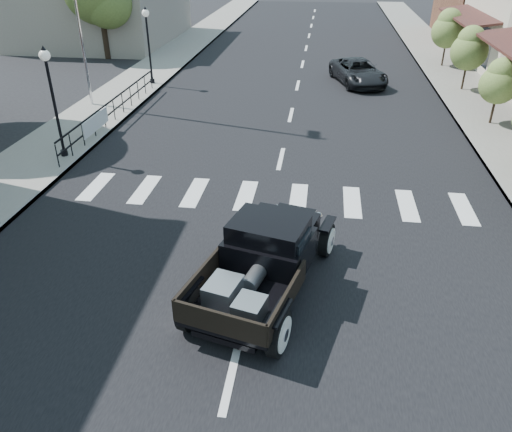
# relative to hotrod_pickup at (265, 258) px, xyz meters

# --- Properties ---
(ground) EXTENTS (120.00, 120.00, 0.00)m
(ground) POSITION_rel_hotrod_pickup_xyz_m (-0.30, 0.49, -0.85)
(ground) COLOR black
(ground) RESTS_ON ground
(road) EXTENTS (14.00, 80.00, 0.02)m
(road) POSITION_rel_hotrod_pickup_xyz_m (-0.30, 15.49, -0.84)
(road) COLOR black
(road) RESTS_ON ground
(road_markings) EXTENTS (12.00, 60.00, 0.06)m
(road_markings) POSITION_rel_hotrod_pickup_xyz_m (-0.30, 10.49, -0.85)
(road_markings) COLOR silver
(road_markings) RESTS_ON ground
(sidewalk_left) EXTENTS (3.00, 80.00, 0.15)m
(sidewalk_left) POSITION_rel_hotrod_pickup_xyz_m (-8.80, 15.49, -0.77)
(sidewalk_left) COLOR gray
(sidewalk_left) RESTS_ON ground
(sidewalk_right) EXTENTS (3.00, 80.00, 0.15)m
(sidewalk_right) POSITION_rel_hotrod_pickup_xyz_m (8.20, 15.49, -0.77)
(sidewalk_right) COLOR gray
(sidewalk_right) RESTS_ON ground
(low_building_left) EXTENTS (10.00, 12.00, 5.00)m
(low_building_left) POSITION_rel_hotrod_pickup_xyz_m (-15.30, 28.49, 1.65)
(low_building_left) COLOR gray
(low_building_left) RESTS_ON ground
(railing) EXTENTS (0.08, 10.00, 1.00)m
(railing) POSITION_rel_hotrod_pickup_xyz_m (-7.60, 10.49, -0.20)
(railing) COLOR black
(railing) RESTS_ON sidewalk_left
(banner) EXTENTS (0.04, 2.20, 0.60)m
(banner) POSITION_rel_hotrod_pickup_xyz_m (-7.52, 8.49, -0.40)
(banner) COLOR silver
(banner) RESTS_ON sidewalk_left
(lamp_post_b) EXTENTS (0.36, 0.36, 3.74)m
(lamp_post_b) POSITION_rel_hotrod_pickup_xyz_m (-7.90, 6.49, 1.17)
(lamp_post_b) COLOR black
(lamp_post_b) RESTS_ON sidewalk_left
(lamp_post_c) EXTENTS (0.36, 0.36, 3.74)m
(lamp_post_c) POSITION_rel_hotrod_pickup_xyz_m (-7.90, 16.49, 1.17)
(lamp_post_c) COLOR black
(lamp_post_c) RESTS_ON sidewalk_left
(big_tree_far) EXTENTS (4.31, 4.31, 6.34)m
(big_tree_far) POSITION_rel_hotrod_pickup_xyz_m (-12.80, 22.49, 2.32)
(big_tree_far) COLOR #4B5F28
(big_tree_far) RESTS_ON ground
(small_tree_c) EXTENTS (1.53, 1.53, 2.54)m
(small_tree_c) POSITION_rel_hotrod_pickup_xyz_m (8.00, 12.15, 0.57)
(small_tree_c) COLOR olive
(small_tree_c) RESTS_ON sidewalk_right
(small_tree_d) EXTENTS (1.77, 1.77, 2.95)m
(small_tree_d) POSITION_rel_hotrod_pickup_xyz_m (8.00, 17.39, 0.77)
(small_tree_d) COLOR olive
(small_tree_d) RESTS_ON sidewalk_right
(small_tree_e) EXTENTS (1.85, 1.85, 3.09)m
(small_tree_e) POSITION_rel_hotrod_pickup_xyz_m (8.00, 22.69, 0.84)
(small_tree_e) COLOR olive
(small_tree_e) RESTS_ON sidewalk_right
(hotrod_pickup) EXTENTS (3.44, 5.32, 1.70)m
(hotrod_pickup) POSITION_rel_hotrod_pickup_xyz_m (0.00, 0.00, 0.00)
(hotrod_pickup) COLOR black
(hotrod_pickup) RESTS_ON ground
(second_car) EXTENTS (3.28, 4.89, 1.25)m
(second_car) POSITION_rel_hotrod_pickup_xyz_m (2.83, 18.28, -0.23)
(second_car) COLOR black
(second_car) RESTS_ON ground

